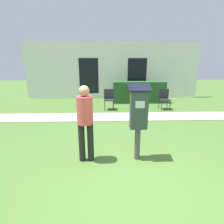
{
  "coord_description": "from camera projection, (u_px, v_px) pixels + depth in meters",
  "views": [
    {
      "loc": [
        -0.42,
        -2.75,
        1.97
      ],
      "look_at": [
        -0.3,
        0.59,
        1.05
      ],
      "focal_mm": 28.0,
      "sensor_mm": 36.0,
      "label": 1
    }
  ],
  "objects": [
    {
      "name": "person_standing",
      "position": [
        85.0,
        118.0,
        3.46
      ],
      "size": [
        0.32,
        0.32,
        1.58
      ],
      "rotation": [
        0.0,
        0.0,
        -0.54
      ],
      "color": "black",
      "rests_on": "ground"
    },
    {
      "name": "outdoor_chair_left",
      "position": [
        109.0,
        98.0,
        7.78
      ],
      "size": [
        0.44,
        0.44,
        0.9
      ],
      "rotation": [
        0.0,
        0.0,
        0.0
      ],
      "color": "#262628",
      "rests_on": "ground"
    },
    {
      "name": "sidewalk",
      "position": [
        117.0,
        117.0,
        6.73
      ],
      "size": [
        12.0,
        1.1,
        0.02
      ],
      "color": "#A3A099",
      "rests_on": "ground"
    },
    {
      "name": "hedge_row",
      "position": [
        139.0,
        92.0,
        9.11
      ],
      "size": [
        2.7,
        0.6,
        1.1
      ],
      "color": "#285628",
      "rests_on": "ground"
    },
    {
      "name": "outdoor_chair_right",
      "position": [
        164.0,
        97.0,
        7.83
      ],
      "size": [
        0.44,
        0.44,
        0.9
      ],
      "rotation": [
        0.0,
        0.0,
        0.4
      ],
      "color": "#262628",
      "rests_on": "ground"
    },
    {
      "name": "parking_meter",
      "position": [
        139.0,
        113.0,
        3.5
      ],
      "size": [
        0.44,
        0.31,
        1.59
      ],
      "color": "#4C4C4C",
      "rests_on": "ground"
    },
    {
      "name": "outdoor_chair_middle",
      "position": [
        136.0,
        97.0,
        7.94
      ],
      "size": [
        0.44,
        0.44,
        0.9
      ],
      "rotation": [
        0.0,
        0.0,
        -0.33
      ],
      "color": "#262628",
      "rests_on": "ground"
    },
    {
      "name": "ground_plane",
      "position": [
        130.0,
        176.0,
        3.18
      ],
      "size": [
        40.0,
        40.0,
        0.0
      ],
      "primitive_type": "plane",
      "color": "#476B2D"
    },
    {
      "name": "building_facade",
      "position": [
        113.0,
        71.0,
        10.18
      ],
      "size": [
        10.0,
        0.26,
        3.2
      ],
      "color": "white",
      "rests_on": "ground"
    }
  ]
}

